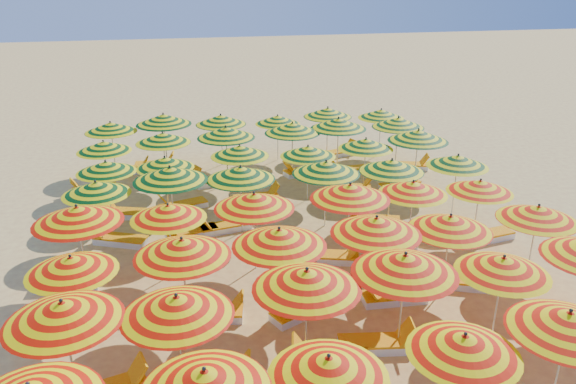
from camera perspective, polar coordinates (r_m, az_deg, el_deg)
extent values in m
plane|color=#EFC86A|center=(18.25, 0.34, -5.24)|extent=(120.00, 120.00, 0.00)
sphere|color=black|center=(9.94, -24.96, -17.28)|extent=(0.07, 0.07, 0.07)
cone|color=orange|center=(9.68, -8.46, -18.45)|extent=(2.71, 2.71, 0.42)
sphere|color=black|center=(9.53, -8.54, -17.34)|extent=(0.07, 0.07, 0.07)
cone|color=orange|center=(10.01, 4.13, -17.29)|extent=(2.35, 2.35, 0.40)
sphere|color=black|center=(9.87, 4.17, -16.24)|extent=(0.07, 0.07, 0.07)
cylinder|color=silver|center=(11.53, 16.94, -18.19)|extent=(0.04, 0.04, 2.09)
cone|color=orange|center=(10.99, 17.47, -14.55)|extent=(2.61, 2.61, 0.40)
sphere|color=black|center=(10.86, 17.60, -13.57)|extent=(0.07, 0.07, 0.07)
cylinder|color=silver|center=(12.53, 25.84, -15.49)|extent=(0.04, 0.04, 2.27)
cone|color=orange|center=(12.00, 26.61, -11.70)|extent=(2.92, 2.92, 0.43)
sphere|color=black|center=(11.88, 26.81, -10.69)|extent=(0.08, 0.08, 0.08)
cylinder|color=silver|center=(12.37, -21.25, -15.12)|extent=(0.04, 0.04, 2.30)
cone|color=orange|center=(11.83, -21.91, -11.22)|extent=(2.87, 2.87, 0.44)
sphere|color=black|center=(11.70, -22.08, -10.18)|extent=(0.08, 0.08, 0.08)
cylinder|color=silver|center=(12.00, -10.87, -15.22)|extent=(0.04, 0.04, 2.27)
cone|color=orange|center=(11.44, -11.22, -11.27)|extent=(2.62, 2.62, 0.43)
sphere|color=black|center=(11.31, -11.31, -10.21)|extent=(0.08, 0.08, 0.08)
cylinder|color=silver|center=(12.50, 1.87, -12.89)|extent=(0.04, 0.04, 2.35)
cone|color=orange|center=(11.95, 1.93, -8.87)|extent=(2.55, 2.55, 0.45)
sphere|color=black|center=(11.82, 1.94, -7.79)|extent=(0.08, 0.08, 0.08)
cylinder|color=silver|center=(13.24, 11.46, -11.08)|extent=(0.05, 0.05, 2.39)
cone|color=orange|center=(12.72, 11.80, -7.15)|extent=(2.98, 2.98, 0.45)
sphere|color=black|center=(12.60, 11.89, -6.10)|extent=(0.08, 0.08, 0.08)
cylinder|color=silver|center=(14.20, 20.51, -10.27)|extent=(0.04, 0.04, 2.15)
cone|color=orange|center=(13.76, 21.01, -6.96)|extent=(2.27, 2.27, 0.41)
sphere|color=black|center=(13.65, 21.14, -6.09)|extent=(0.07, 0.07, 0.07)
cylinder|color=silver|center=(14.32, -20.66, -10.11)|extent=(0.04, 0.04, 2.10)
cone|color=orange|center=(13.89, -21.16, -6.90)|extent=(2.20, 2.20, 0.40)
sphere|color=black|center=(13.78, -21.29, -6.06)|extent=(0.07, 0.07, 0.07)
cylinder|color=silver|center=(13.98, -10.43, -9.25)|extent=(0.04, 0.04, 2.32)
cone|color=orange|center=(13.50, -10.71, -5.59)|extent=(2.79, 2.79, 0.44)
sphere|color=black|center=(13.39, -10.79, -4.62)|extent=(0.08, 0.08, 0.08)
cylinder|color=silver|center=(14.17, -0.87, -8.33)|extent=(0.04, 0.04, 2.34)
cone|color=orange|center=(13.69, -0.89, -4.65)|extent=(3.03, 3.03, 0.45)
sphere|color=black|center=(13.58, -0.90, -3.68)|extent=(0.08, 0.08, 0.08)
cylinder|color=silver|center=(14.93, 8.73, -6.94)|extent=(0.04, 0.04, 2.35)
cone|color=orange|center=(14.48, 8.96, -3.40)|extent=(2.48, 2.48, 0.45)
sphere|color=black|center=(14.37, 9.01, -2.47)|extent=(0.08, 0.08, 0.08)
cylinder|color=silver|center=(15.74, 15.79, -6.24)|extent=(0.04, 0.04, 2.22)
cone|color=orange|center=(15.33, 16.15, -3.06)|extent=(2.57, 2.57, 0.42)
sphere|color=black|center=(15.24, 16.25, -2.23)|extent=(0.07, 0.07, 0.07)
cylinder|color=silver|center=(17.21, 23.57, -4.87)|extent=(0.04, 0.04, 2.19)
cone|color=orange|center=(16.84, 24.04, -1.96)|extent=(2.71, 2.71, 0.42)
sphere|color=black|center=(16.75, 24.17, -1.21)|extent=(0.07, 0.07, 0.07)
cylinder|color=silver|center=(16.28, -20.15, -5.51)|extent=(0.05, 0.05, 2.38)
cone|color=orange|center=(15.86, -20.62, -2.18)|extent=(2.55, 2.55, 0.45)
sphere|color=black|center=(15.76, -20.74, -1.31)|extent=(0.08, 0.08, 0.08)
cylinder|color=silver|center=(16.35, -11.83, -4.95)|extent=(0.04, 0.04, 2.13)
cone|color=orange|center=(15.96, -12.08, -1.98)|extent=(2.43, 2.43, 0.41)
sphere|color=black|center=(15.87, -12.14, -1.21)|extent=(0.07, 0.07, 0.07)
cylinder|color=silver|center=(16.32, -3.38, -4.17)|extent=(0.04, 0.04, 2.31)
cone|color=orange|center=(15.91, -3.46, -0.92)|extent=(2.93, 2.93, 0.44)
sphere|color=black|center=(15.81, -3.48, -0.07)|extent=(0.08, 0.08, 0.08)
cylinder|color=silver|center=(16.90, 6.18, -3.21)|extent=(0.05, 0.05, 2.37)
cone|color=orange|center=(16.50, 6.33, 0.04)|extent=(2.59, 2.59, 0.45)
sphere|color=black|center=(16.40, 6.36, 0.88)|extent=(0.08, 0.08, 0.08)
cylinder|color=silver|center=(18.05, 12.35, -2.34)|extent=(0.04, 0.04, 2.14)
cone|color=orange|center=(17.70, 12.59, 0.41)|extent=(2.62, 2.62, 0.41)
sphere|color=black|center=(17.62, 12.65, 1.12)|extent=(0.07, 0.07, 0.07)
cylinder|color=silver|center=(18.93, 18.60, -1.97)|extent=(0.04, 0.04, 2.07)
cone|color=orange|center=(18.60, 18.93, 0.56)|extent=(2.10, 2.10, 0.39)
sphere|color=black|center=(18.53, 19.01, 1.22)|extent=(0.07, 0.07, 0.07)
cylinder|color=silver|center=(18.67, -18.59, -2.24)|extent=(0.04, 0.04, 2.10)
cone|color=#778007|center=(18.34, -18.92, 0.36)|extent=(2.60, 2.60, 0.40)
sphere|color=black|center=(18.26, -19.01, 1.04)|extent=(0.07, 0.07, 0.07)
cylinder|color=silver|center=(18.56, -11.65, -1.20)|extent=(0.05, 0.05, 2.38)
cone|color=#778007|center=(18.19, -11.89, 1.80)|extent=(2.66, 2.66, 0.45)
sphere|color=black|center=(18.11, -11.95, 2.57)|extent=(0.08, 0.08, 0.08)
cylinder|color=silver|center=(18.63, -4.75, -0.91)|extent=(0.04, 0.04, 2.26)
cone|color=#778007|center=(18.28, -4.84, 1.93)|extent=(2.85, 2.85, 0.43)
sphere|color=black|center=(18.20, -4.87, 2.66)|extent=(0.08, 0.08, 0.08)
cylinder|color=silver|center=(19.06, 3.82, -0.32)|extent=(0.04, 0.04, 2.28)
cone|color=#778007|center=(18.71, 3.90, 2.49)|extent=(2.99, 2.99, 0.43)
sphere|color=black|center=(18.63, 3.91, 3.21)|extent=(0.08, 0.08, 0.08)
cylinder|color=silver|center=(19.71, 10.31, 0.02)|extent=(0.04, 0.04, 2.21)
cone|color=#778007|center=(19.38, 10.50, 2.65)|extent=(2.52, 2.52, 0.42)
sphere|color=black|center=(19.31, 10.54, 3.33)|extent=(0.07, 0.07, 0.07)
cylinder|color=silver|center=(20.89, 16.58, 0.62)|extent=(0.04, 0.04, 2.16)
cone|color=#778007|center=(20.59, 16.86, 3.05)|extent=(2.76, 2.76, 0.41)
sphere|color=black|center=(20.51, 16.93, 3.68)|extent=(0.07, 0.07, 0.07)
cylinder|color=silver|center=(20.67, -17.74, 0.11)|extent=(0.04, 0.04, 2.05)
cone|color=#778007|center=(20.38, -18.02, 2.44)|extent=(2.07, 2.07, 0.39)
sphere|color=black|center=(20.31, -18.09, 3.03)|extent=(0.07, 0.07, 0.07)
cylinder|color=silver|center=(20.59, -12.20, 0.59)|extent=(0.04, 0.04, 2.05)
cone|color=#778007|center=(20.30, -12.39, 2.93)|extent=(2.26, 2.26, 0.39)
sphere|color=black|center=(20.23, -12.44, 3.53)|extent=(0.07, 0.07, 0.07)
cylinder|color=silver|center=(21.13, -4.85, 1.75)|extent=(0.04, 0.04, 2.17)
cone|color=#778007|center=(20.83, -4.93, 4.18)|extent=(2.66, 2.66, 0.41)
sphere|color=black|center=(20.76, -4.95, 4.81)|extent=(0.07, 0.07, 0.07)
cylinder|color=silver|center=(21.27, 2.01, 1.83)|extent=(0.04, 0.04, 2.09)
cone|color=#778007|center=(20.98, 2.04, 4.16)|extent=(2.42, 2.42, 0.40)
sphere|color=black|center=(20.91, 2.05, 4.76)|extent=(0.07, 0.07, 0.07)
cylinder|color=silver|center=(22.24, 7.79, 2.59)|extent=(0.04, 0.04, 2.13)
cone|color=#778007|center=(21.96, 7.91, 4.87)|extent=(2.73, 2.73, 0.41)
sphere|color=black|center=(21.89, 7.94, 5.46)|extent=(0.07, 0.07, 0.07)
cylinder|color=silver|center=(22.93, 12.88, 3.14)|extent=(0.05, 0.05, 2.37)
cone|color=#778007|center=(22.63, 13.10, 5.61)|extent=(3.11, 3.11, 0.45)
sphere|color=black|center=(22.56, 13.15, 6.24)|extent=(0.08, 0.08, 0.08)
cylinder|color=silver|center=(23.00, -17.96, 2.28)|extent=(0.04, 0.04, 2.08)
cone|color=#778007|center=(22.73, -18.22, 4.42)|extent=(2.63, 2.63, 0.40)
sphere|color=black|center=(22.67, -18.28, 4.97)|extent=(0.07, 0.07, 0.07)
cylinder|color=silver|center=(23.20, -12.40, 3.15)|extent=(0.04, 0.04, 2.18)
cone|color=#778007|center=(22.92, -12.59, 5.39)|extent=(2.39, 2.39, 0.42)
sphere|color=black|center=(22.86, -12.64, 5.96)|extent=(0.07, 0.07, 0.07)
cylinder|color=silver|center=(23.04, -6.22, 3.61)|extent=(0.04, 0.04, 2.34)
cone|color=#778007|center=(22.75, -6.33, 6.04)|extent=(3.00, 3.00, 0.45)
sphere|color=black|center=(22.68, -6.35, 6.66)|extent=(0.08, 0.08, 0.08)
cylinder|color=silver|center=(23.61, 0.44, 4.16)|extent=(0.04, 0.04, 2.32)
cone|color=#778007|center=(23.33, 0.44, 6.52)|extent=(2.71, 2.71, 0.44)
sphere|color=black|center=(23.26, 0.45, 7.12)|extent=(0.08, 0.08, 0.08)
cylinder|color=silver|center=(24.21, 5.07, 4.59)|extent=(0.05, 0.05, 2.38)
cone|color=#778007|center=(23.93, 5.15, 6.95)|extent=(3.10, 3.10, 0.45)
sphere|color=black|center=(23.86, 5.17, 7.56)|extent=(0.08, 0.08, 0.08)
cylinder|color=silver|center=(25.12, 10.98, 4.79)|extent=(0.04, 0.04, 2.27)
cone|color=#778007|center=(24.86, 11.14, 6.96)|extent=(2.60, 2.60, 0.43)
sphere|color=black|center=(24.80, 11.18, 7.51)|extent=(0.08, 0.08, 0.08)
cylinder|color=silver|center=(25.34, -17.34, 4.24)|extent=(0.04, 0.04, 2.18)
cone|color=#778007|center=(25.09, -17.57, 6.30)|extent=(2.81, 2.81, 0.42)
sphere|color=black|center=(25.04, -17.64, 6.82)|extent=(0.07, 0.07, 0.07)
cylinder|color=silver|center=(25.30, -12.35, 4.95)|extent=(0.05, 0.05, 2.39)
cone|color=#778007|center=(25.03, -12.54, 7.22)|extent=(3.01, 3.01, 0.46)
sphere|color=black|center=(24.97, -12.58, 7.80)|extent=(0.08, 0.08, 0.08)
cylinder|color=silver|center=(25.40, -6.75, 5.18)|extent=(0.04, 0.04, 2.24)
cone|color=#778007|center=(25.14, -6.85, 7.30)|extent=(2.41, 2.41, 0.43)
sphere|color=black|center=(25.08, -6.87, 7.84)|extent=(0.07, 0.07, 0.07)
cylinder|color=silver|center=(25.93, -1.05, 5.46)|extent=(0.04, 0.04, 2.05)
cone|color=#778007|center=(25.70, -1.07, 7.36)|extent=(2.40, 2.40, 0.39)
sphere|color=black|center=(25.65, -1.07, 7.84)|extent=(0.07, 0.07, 0.07)
cylinder|color=silver|center=(26.56, 4.01, 6.03)|extent=(0.04, 0.04, 2.25)
cone|color=#778007|center=(26.32, 4.06, 8.08)|extent=(2.74, 2.74, 0.43)
sphere|color=black|center=(26.26, 4.07, 8.60)|extent=(0.08, 0.08, 0.08)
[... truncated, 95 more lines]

